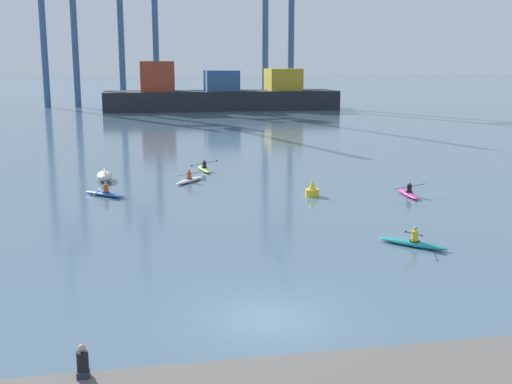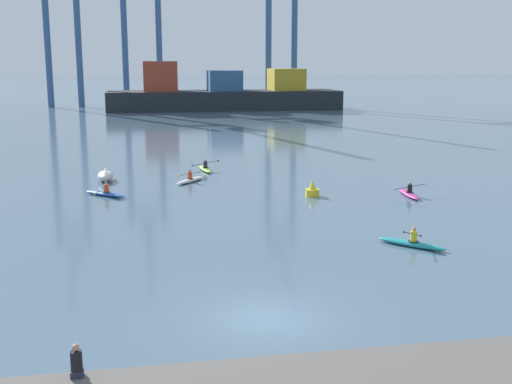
# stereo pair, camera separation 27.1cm
# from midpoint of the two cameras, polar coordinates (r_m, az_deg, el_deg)

# --- Properties ---
(ground_plane) EXTENTS (800.00, 800.00, 0.00)m
(ground_plane) POSITION_cam_midpoint_polar(r_m,az_deg,el_deg) (21.99, 0.84, -11.19)
(ground_plane) COLOR slate
(container_barge) EXTENTS (41.73, 10.13, 8.65)m
(container_barge) POSITION_cam_midpoint_polar(r_m,az_deg,el_deg) (116.91, -3.34, 8.69)
(container_barge) COLOR #1E2328
(container_barge) RESTS_ON ground
(gantry_crane_west) EXTENTS (6.86, 16.20, 37.44)m
(gantry_crane_west) POSITION_cam_midpoint_polar(r_m,az_deg,el_deg) (129.24, -17.41, 15.63)
(gantry_crane_west) COLOR #335684
(gantry_crane_west) RESTS_ON ground
(gantry_crane_west_mid) EXTENTS (7.90, 16.73, 37.00)m
(gantry_crane_west_mid) POSITION_cam_midpoint_polar(r_m,az_deg,el_deg) (131.43, -10.59, 15.22)
(gantry_crane_west_mid) COLOR #335684
(gantry_crane_west_mid) RESTS_ON ground
(gantry_crane_east_mid) EXTENTS (6.36, 20.13, 39.34)m
(gantry_crane_east_mid) POSITION_cam_midpoint_polar(r_m,az_deg,el_deg) (127.71, 2.03, 16.55)
(gantry_crane_east_mid) COLOR #335684
(gantry_crane_east_mid) RESTS_ON ground
(capsized_dinghy) EXTENTS (1.28, 2.67, 0.76)m
(capsized_dinghy) POSITION_cam_midpoint_polar(r_m,az_deg,el_deg) (47.75, -13.53, 1.39)
(capsized_dinghy) COLOR beige
(capsized_dinghy) RESTS_ON ground
(channel_buoy) EXTENTS (0.90, 0.90, 1.00)m
(channel_buoy) POSITION_cam_midpoint_polar(r_m,az_deg,el_deg) (41.30, 4.86, 0.13)
(channel_buoy) COLOR yellow
(channel_buoy) RESTS_ON ground
(kayak_blue) EXTENTS (2.94, 2.71, 1.01)m
(kayak_blue) POSITION_cam_midpoint_polar(r_m,az_deg,el_deg) (42.32, -13.50, -0.13)
(kayak_blue) COLOR #2856B2
(kayak_blue) RESTS_ON ground
(kayak_magenta) EXTENTS (2.26, 3.44, 0.95)m
(kayak_magenta) POSITION_cam_midpoint_polar(r_m,az_deg,el_deg) (42.40, 13.30, -0.10)
(kayak_magenta) COLOR #C13384
(kayak_magenta) RESTS_ON ground
(kayak_teal) EXTENTS (2.76, 2.90, 1.00)m
(kayak_teal) POSITION_cam_midpoint_polar(r_m,az_deg,el_deg) (30.90, 13.59, -4.42)
(kayak_teal) COLOR teal
(kayak_teal) RESTS_ON ground
(kayak_white) EXTENTS (2.54, 3.07, 0.95)m
(kayak_white) POSITION_cam_midpoint_polar(r_m,az_deg,el_deg) (46.27, -6.10, 1.10)
(kayak_white) COLOR silver
(kayak_white) RESTS_ON ground
(kayak_lime) EXTENTS (2.26, 3.45, 0.95)m
(kayak_lime) POSITION_cam_midpoint_polar(r_m,az_deg,el_deg) (50.97, -4.80, 2.09)
(kayak_lime) COLOR #7ABC2D
(kayak_lime) RESTS_ON ground
(seated_onlooker) EXTENTS (0.32, 0.30, 0.90)m
(seated_onlooker) POSITION_cam_midpoint_polar(r_m,az_deg,el_deg) (17.32, -15.67, -14.49)
(seated_onlooker) COLOR #23283D
(seated_onlooker) RESTS_ON stone_quay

